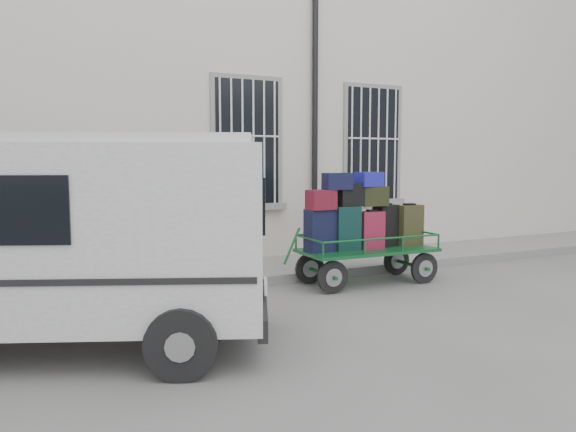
# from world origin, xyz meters

# --- Properties ---
(ground) EXTENTS (80.00, 80.00, 0.00)m
(ground) POSITION_xyz_m (0.00, 0.00, 0.00)
(ground) COLOR slate
(ground) RESTS_ON ground
(building) EXTENTS (24.00, 5.15, 6.00)m
(building) POSITION_xyz_m (0.00, 5.50, 3.00)
(building) COLOR beige
(building) RESTS_ON ground
(sidewalk) EXTENTS (24.00, 1.70, 0.15)m
(sidewalk) POSITION_xyz_m (0.00, 2.20, 0.07)
(sidewalk) COLOR gray
(sidewalk) RESTS_ON ground
(luggage_cart) EXTENTS (2.52, 1.03, 1.75)m
(luggage_cart) POSITION_xyz_m (0.66, 0.86, 0.89)
(luggage_cart) COLOR black
(luggage_cart) RESTS_ON ground
(van) EXTENTS (4.62, 3.33, 2.17)m
(van) POSITION_xyz_m (-3.87, -0.31, 1.24)
(van) COLOR silver
(van) RESTS_ON ground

